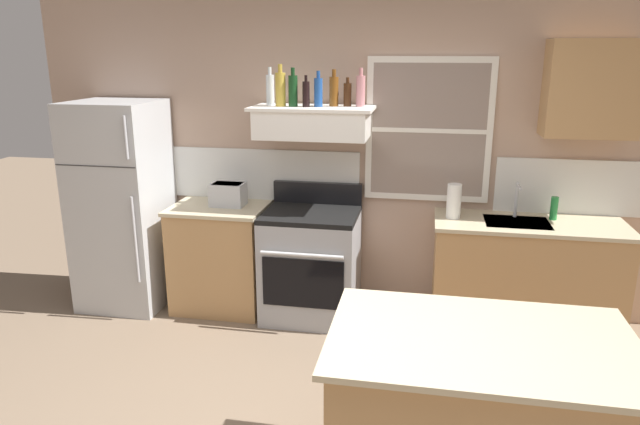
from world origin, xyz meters
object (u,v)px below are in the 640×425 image
at_px(bottle_rose_pink, 361,90).
at_px(paper_towel_roll, 454,201).
at_px(bottle_balsamic_dark, 306,94).
at_px(bottle_blue_liqueur, 318,92).
at_px(bottle_brown_stout, 347,94).
at_px(kitchen_island, 475,424).
at_px(bottle_dark_green_wine, 293,90).
at_px(bottle_amber_wine, 334,91).
at_px(refrigerator, 122,206).
at_px(toaster, 228,194).
at_px(bottle_champagne_gold_foil, 280,89).
at_px(stove_range, 311,263).
at_px(dish_soap_bottle, 554,208).
at_px(bottle_clear_tall, 270,89).

height_order(bottle_rose_pink, paper_towel_roll, bottle_rose_pink).
xyz_separation_m(bottle_balsamic_dark, bottle_blue_liqueur, (0.09, 0.03, 0.01)).
relative_size(bottle_brown_stout, kitchen_island, 0.16).
distance_m(bottle_dark_green_wine, bottle_amber_wine, 0.32).
relative_size(refrigerator, toaster, 5.96).
distance_m(bottle_champagne_gold_foil, bottle_brown_stout, 0.52).
bearing_deg(bottle_dark_green_wine, bottle_champagne_gold_foil, 179.04).
relative_size(bottle_amber_wine, paper_towel_roll, 1.05).
bearing_deg(toaster, stove_range, -5.26).
bearing_deg(bottle_blue_liqueur, toaster, 179.89).
bearing_deg(paper_towel_roll, stove_range, -178.09).
distance_m(paper_towel_roll, dish_soap_bottle, 0.77).
bearing_deg(bottle_brown_stout, stove_range, -151.73).
bearing_deg(kitchen_island, bottle_balsamic_dark, 122.20).
bearing_deg(kitchen_island, dish_soap_bottle, 71.57).
bearing_deg(bottle_balsamic_dark, bottle_champagne_gold_foil, 178.09).
height_order(bottle_balsamic_dark, bottle_blue_liqueur, bottle_blue_liqueur).
xyz_separation_m(bottle_blue_liqueur, bottle_rose_pink, (0.32, 0.09, 0.01)).
height_order(bottle_dark_green_wine, bottle_rose_pink, bottle_dark_green_wine).
height_order(bottle_clear_tall, paper_towel_roll, bottle_clear_tall).
bearing_deg(bottle_blue_liqueur, bottle_amber_wine, 31.20).
bearing_deg(toaster, paper_towel_roll, -0.91).
bearing_deg(kitchen_island, bottle_amber_wine, 116.67).
relative_size(bottle_rose_pink, paper_towel_roll, 1.09).
distance_m(bottle_champagne_gold_foil, kitchen_island, 2.82).
bearing_deg(bottle_amber_wine, dish_soap_bottle, 0.17).
relative_size(refrigerator, bottle_champagne_gold_foil, 5.51).
distance_m(paper_towel_roll, kitchen_island, 2.05).
height_order(bottle_clear_tall, bottle_champagne_gold_foil, bottle_champagne_gold_foil).
xyz_separation_m(bottle_champagne_gold_foil, bottle_brown_stout, (0.51, 0.10, -0.04)).
height_order(toaster, bottle_rose_pink, bottle_rose_pink).
bearing_deg(bottle_blue_liqueur, bottle_clear_tall, 171.89).
relative_size(bottle_blue_liqueur, bottle_brown_stout, 1.22).
bearing_deg(bottle_brown_stout, toaster, -175.60).
xyz_separation_m(stove_range, paper_towel_roll, (1.12, 0.04, 0.58)).
relative_size(bottle_amber_wine, dish_soap_bottle, 1.57).
relative_size(stove_range, dish_soap_bottle, 6.06).
xyz_separation_m(bottle_brown_stout, kitchen_island, (0.93, -2.07, -1.38)).
xyz_separation_m(bottle_clear_tall, kitchen_island, (1.55, -2.05, -1.41)).
xyz_separation_m(toaster, kitchen_island, (1.92, -1.99, -0.55)).
relative_size(bottle_balsamic_dark, paper_towel_roll, 0.89).
distance_m(refrigerator, bottle_champagne_gold_foil, 1.72).
height_order(bottle_amber_wine, dish_soap_bottle, bottle_amber_wine).
height_order(bottle_balsamic_dark, bottle_amber_wine, bottle_amber_wine).
bearing_deg(kitchen_island, paper_towel_roll, 92.06).
height_order(toaster, bottle_balsamic_dark, bottle_balsamic_dark).
xyz_separation_m(bottle_dark_green_wine, dish_soap_bottle, (2.03, 0.09, -0.87)).
relative_size(bottle_champagne_gold_foil, bottle_dark_green_wine, 1.08).
height_order(refrigerator, bottle_brown_stout, bottle_brown_stout).
xyz_separation_m(toaster, stove_range, (0.72, -0.07, -0.54)).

